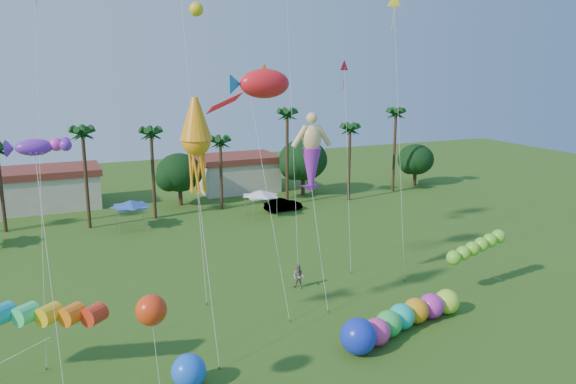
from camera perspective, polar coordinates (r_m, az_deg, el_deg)
name	(u,v)px	position (r m, az deg, el deg)	size (l,w,h in m)	color
tree_line	(202,170)	(68.42, -8.70, 2.20)	(69.46, 8.91, 11.00)	#3A2819
buildings_row	(139,184)	(73.33, -14.90, 0.81)	(35.00, 7.00, 4.00)	beige
tent_row	(131,204)	(59.56, -15.63, -1.22)	(31.00, 4.00, 0.60)	white
car_b	(283,205)	(65.50, -0.49, -1.31)	(1.53, 4.39, 1.45)	#4C4C54
spectator_b	(299,277)	(43.21, 1.08, -8.60)	(0.91, 0.71, 1.87)	gray
caterpillar_inflatable	(398,320)	(37.13, 11.15, -12.62)	(10.62, 4.56, 2.18)	#DD3A95
blue_ball	(189,371)	(31.48, -10.06, -17.49)	(1.86, 1.86, 1.86)	blue
rainbow_tube	(55,321)	(32.76, -22.58, -12.01)	(9.28, 4.96, 4.05)	red
green_worm	(454,258)	(43.09, 16.49, -6.42)	(8.47, 3.42, 3.56)	#6FD52F
orange_ball_kite	(151,310)	(27.76, -13.73, -11.59)	(1.73, 1.73, 6.17)	red
merman_kite	(311,158)	(39.51, 2.39, 3.46)	(2.37, 4.11, 13.00)	#F3C88A
fish_kite	(265,84)	(39.94, -2.39, 10.94)	(5.78, 7.49, 16.57)	red
squid_kite	(196,142)	(32.30, -9.30, 5.06)	(2.16, 4.50, 15.06)	orange
lobster_kite	(34,147)	(30.93, -24.38, 4.15)	(3.49, 5.82, 13.28)	purple
delta_kite_red	(344,71)	(47.00, 5.76, 12.16)	(1.47, 3.73, 17.10)	red
delta_kite_yellow	(394,8)	(45.53, 10.74, 17.89)	(1.18, 3.64, 21.92)	yellow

